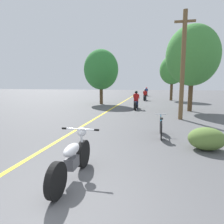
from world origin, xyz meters
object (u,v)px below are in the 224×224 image
Objects in this scene: roadside_tree_right_far at (172,70)px; motorcycle_rider_mid at (145,96)px; motorcycle_rider_far at (146,93)px; utility_pole at (183,65)px; bicycle_parked at (161,127)px; roadside_tree_left at (101,70)px; motorcycle_rider_lead at (136,102)px; motorcycle_foreground at (73,159)px; roadside_tree_right_near at (193,56)px.

roadside_tree_right_far is 4.41m from motorcycle_rider_mid.
motorcycle_rider_far reaches higher than motorcycle_rider_mid.
utility_pole is at bearing -92.32° from roadside_tree_right_far.
roadside_tree_right_far is at bearing 84.17° from bicycle_parked.
utility_pole is 9.90m from roadside_tree_left.
roadside_tree_left is (-7.15, -5.79, -0.22)m from roadside_tree_right_far.
motorcycle_rider_lead is at bearing -41.31° from roadside_tree_left.
motorcycle_rider_lead reaches higher than motorcycle_foreground.
roadside_tree_right_far is 10.15m from motorcycle_rider_lead.
utility_pole is 1.12× the size of roadside_tree_right_far.
roadside_tree_left reaches higher than roadside_tree_right_far.
motorcycle_rider_lead is at bearing 101.61° from bicycle_parked.
motorcycle_foreground is 20.43m from motorcycle_rider_mid.
bicycle_parked is (5.40, -11.39, -2.98)m from roadside_tree_left.
roadside_tree_left reaches higher than bicycle_parked.
roadside_tree_right_near is 3.73× the size of bicycle_parked.
roadside_tree_left is 2.50× the size of motorcycle_rider_mid.
roadside_tree_left is at bearing 154.64° from roadside_tree_right_near.
utility_pole is at bearing -106.63° from roadside_tree_right_near.
roadside_tree_right_near reaches higher than motorcycle_rider_far.
roadside_tree_right_near reaches higher than motorcycle_foreground.
roadside_tree_right_near is 2.97× the size of motorcycle_foreground.
motorcycle_rider_lead is at bearing 88.63° from motorcycle_foreground.
roadside_tree_left is 16.01m from motorcycle_foreground.
roadside_tree_right_far is 2.55× the size of motorcycle_rider_lead.
motorcycle_foreground is 29.10m from motorcycle_rider_far.
roadside_tree_left is 2.46× the size of motorcycle_rider_far.
roadside_tree_right_far is 9.10m from motorcycle_rider_far.
motorcycle_foreground is at bearing -116.24° from bicycle_parked.
bicycle_parked is (-2.33, -7.73, -3.62)m from roadside_tree_right_near.
motorcycle_rider_far reaches higher than bicycle_parked.
motorcycle_rider_far is at bearing 112.13° from roadside_tree_right_far.
motorcycle_rider_mid reaches higher than motorcycle_foreground.
utility_pole is at bearing -48.02° from roadside_tree_left.
motorcycle_rider_lead is at bearing 174.55° from roadside_tree_right_near.
motorcycle_rider_mid is at bearing 88.25° from motorcycle_foreground.
motorcycle_foreground is 0.98× the size of motorcycle_rider_mid.
motorcycle_rider_mid is (-3.08, -0.73, -3.06)m from roadside_tree_right_far.
roadside_tree_left reaches higher than motorcycle_rider_far.
utility_pole reaches higher than motorcycle_rider_mid.
utility_pole is at bearing 73.17° from bicycle_parked.
motorcycle_rider_mid is at bearing -89.02° from motorcycle_rider_far.
roadside_tree_left is at bearing 115.35° from bicycle_parked.
motorcycle_rider_far is at bearing 74.08° from roadside_tree_left.
bicycle_parked is at bearing -86.63° from motorcycle_rider_far.
roadside_tree_right_far is 3.20× the size of bicycle_parked.
motorcycle_rider_lead is (-3.99, 0.38, -3.44)m from roadside_tree_right_near.
motorcycle_rider_far is at bearing 89.37° from motorcycle_rider_lead.
motorcycle_foreground is at bearing -110.10° from roadside_tree_right_near.
motorcycle_rider_far is (0.19, 17.02, -0.01)m from motorcycle_rider_lead.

